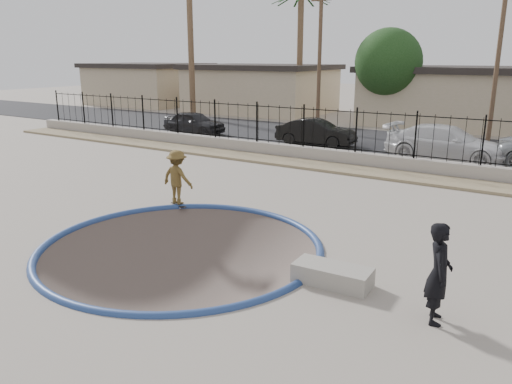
{
  "coord_description": "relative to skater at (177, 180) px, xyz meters",
  "views": [
    {
      "loc": [
        7.79,
        -9.73,
        4.58
      ],
      "look_at": [
        0.27,
        2.0,
        0.77
      ],
      "focal_mm": 35.0,
      "sensor_mm": 36.0,
      "label": 1
    }
  ],
  "objects": [
    {
      "name": "car_a",
      "position": [
        -9.21,
        11.97,
        -0.14
      ],
      "size": [
        3.94,
        1.6,
        1.34
      ],
      "primitive_type": "imported",
      "rotation": [
        0.0,
        0.0,
        1.57
      ],
      "color": "black",
      "rests_on": "street"
    },
    {
      "name": "videographer",
      "position": [
        8.53,
        -2.87,
        0.07
      ],
      "size": [
        0.61,
        0.77,
        1.84
      ],
      "primitive_type": "imported",
      "rotation": [
        0.0,
        0.0,
        1.84
      ],
      "color": "black",
      "rests_on": "ground"
    },
    {
      "name": "skateboard",
      "position": [
        -0.0,
        0.0,
        -0.8
      ],
      "size": [
        0.74,
        0.44,
        0.06
      ],
      "rotation": [
        0.0,
        0.0,
        -0.38
      ],
      "color": "black",
      "rests_on": "ground"
    },
    {
      "name": "car_b",
      "position": [
        -1.25,
        12.3,
        -0.13
      ],
      "size": [
        4.24,
        1.78,
        1.36
      ],
      "primitive_type": "imported",
      "rotation": [
        0.0,
        0.0,
        1.65
      ],
      "color": "black",
      "rests_on": "street"
    },
    {
      "name": "utility_pole_mid",
      "position": [
        6.37,
        17.4,
        4.11
      ],
      "size": [
        1.7,
        0.24,
        9.5
      ],
      "color": "#473323",
      "rests_on": "ground"
    },
    {
      "name": "house_west_far",
      "position": [
        -25.63,
        24.9,
        1.13
      ],
      "size": [
        10.6,
        8.6,
        3.9
      ],
      "color": "tan",
      "rests_on": "ground"
    },
    {
      "name": "street_tree_left",
      "position": [
        -0.63,
        21.4,
        3.34
      ],
      "size": [
        4.32,
        4.32,
        6.36
      ],
      "color": "#473323",
      "rests_on": "ground"
    },
    {
      "name": "palm_mid",
      "position": [
        -7.63,
        22.4,
        5.84
      ],
      "size": [
        2.3,
        2.3,
        9.3
      ],
      "color": "brown",
      "rests_on": "ground"
    },
    {
      "name": "rock_strip",
      "position": [
        2.37,
        7.6,
        -0.79
      ],
      "size": [
        42.0,
        1.6,
        0.11
      ],
      "primitive_type": "cube",
      "color": "#968662",
      "rests_on": "ground"
    },
    {
      "name": "concrete_ledge",
      "position": [
        6.37,
        -2.48,
        -0.65
      ],
      "size": [
        1.63,
        0.77,
        0.4
      ],
      "primitive_type": "cube",
      "rotation": [
        0.0,
        0.0,
        0.05
      ],
      "color": "gray",
      "rests_on": "ground"
    },
    {
      "name": "house_west",
      "position": [
        -12.63,
        24.9,
        1.12
      ],
      "size": [
        11.6,
        8.6,
        3.9
      ],
      "color": "tan",
      "rests_on": "ground"
    },
    {
      "name": "palm_left",
      "position": [
        -14.63,
        18.4,
        7.1
      ],
      "size": [
        2.3,
        2.3,
        11.3
      ],
      "color": "brown",
      "rests_on": "ground"
    },
    {
      "name": "retaining_wall",
      "position": [
        2.37,
        8.7,
        -0.55
      ],
      "size": [
        42.0,
        0.45,
        0.6
      ],
      "primitive_type": "cube",
      "color": "gray",
      "rests_on": "ground"
    },
    {
      "name": "fence",
      "position": [
        2.37,
        8.7,
        0.65
      ],
      "size": [
        40.0,
        0.04,
        1.8
      ],
      "color": "black",
      "rests_on": "retaining_wall"
    },
    {
      "name": "coping_ring",
      "position": [
        2.37,
        -2.6,
        -0.85
      ],
      "size": [
        7.04,
        7.04,
        0.2
      ],
      "primitive_type": "torus",
      "color": "navy",
      "rests_on": "ground"
    },
    {
      "name": "house_center",
      "position": [
        2.37,
        24.9,
        1.13
      ],
      "size": [
        10.6,
        8.6,
        3.9
      ],
      "color": "tan",
      "rests_on": "ground"
    },
    {
      "name": "utility_pole_left",
      "position": [
        -3.63,
        17.4,
        3.85
      ],
      "size": [
        1.7,
        0.24,
        9.0
      ],
      "color": "#473323",
      "rests_on": "ground"
    },
    {
      "name": "ground",
      "position": [
        2.37,
        10.4,
        -1.95
      ],
      "size": [
        120.0,
        120.0,
        2.2
      ],
      "primitive_type": "cube",
      "color": "gray",
      "rests_on": "ground"
    },
    {
      "name": "car_c",
      "position": [
        5.44,
        11.8,
        -0.03
      ],
      "size": [
        5.49,
        2.49,
        1.56
      ],
      "primitive_type": "imported",
      "rotation": [
        0.0,
        0.0,
        1.51
      ],
      "color": "silver",
      "rests_on": "street"
    },
    {
      "name": "skater",
      "position": [
        0.0,
        0.0,
        0.0
      ],
      "size": [
        1.1,
        0.64,
        1.7
      ],
      "primitive_type": "imported",
      "rotation": [
        0.0,
        0.0,
        3.15
      ],
      "color": "olive",
      "rests_on": "ground"
    },
    {
      "name": "bowl_pit",
      "position": [
        2.37,
        -2.6,
        -0.85
      ],
      "size": [
        6.84,
        6.84,
        1.8
      ],
      "primitive_type": null,
      "color": "#483D37",
      "rests_on": "ground"
    },
    {
      "name": "street",
      "position": [
        2.37,
        15.4,
        -0.83
      ],
      "size": [
        90.0,
        8.0,
        0.04
      ],
      "primitive_type": "cube",
      "color": "black",
      "rests_on": "ground"
    }
  ]
}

